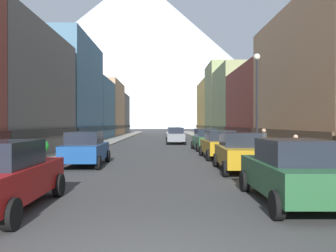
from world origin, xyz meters
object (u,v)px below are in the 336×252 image
car_right_1 (240,152)px  potted_plant_1 (256,144)px  potted_plant_0 (42,147)px  pedestrian_0 (296,153)px  car_left_0 (2,176)px  car_driving_0 (174,134)px  car_driving_1 (176,136)px  car_right_2 (219,144)px  car_right_3 (206,139)px  streetlamp_right (257,91)px  pedestrian_1 (264,144)px  car_right_0 (292,171)px  car_left_1 (85,149)px

car_right_1 → potted_plant_1: car_right_1 is taller
potted_plant_0 → pedestrian_0: 14.24m
car_left_0 → car_driving_0: same height
car_left_0 → car_driving_1: bearing=79.2°
car_right_1 → car_right_2: same height
car_right_3 → car_right_2: bearing=-90.0°
car_right_1 → potted_plant_1: size_ratio=4.47×
streetlamp_right → car_driving_1: bearing=101.5°
car_driving_1 → pedestrian_1: pedestrian_1 is taller
car_right_0 → streetlamp_right: 9.82m
car_right_0 → pedestrian_1: bearing=77.4°
car_right_2 → car_right_3: 6.69m
car_left_0 → car_driving_0: bearing=81.2°
car_right_2 → pedestrian_1: (2.45, -1.33, 0.06)m
car_right_0 → car_right_3: 18.95m
pedestrian_0 → potted_plant_0: bearing=158.5°
pedestrian_1 → streetlamp_right: bearing=-117.4°
car_right_0 → car_right_3: bearing=90.0°
pedestrian_1 → car_left_1: bearing=-166.6°
car_driving_0 → car_right_2: bearing=-84.3°
car_left_1 → car_right_0: (7.60, -8.54, 0.00)m
car_right_3 → potted_plant_1: bearing=-48.1°
car_left_1 → car_driving_1: 19.82m
pedestrian_0 → streetlamp_right: (-0.90, 3.15, 3.12)m
car_driving_1 → potted_plant_1: 13.37m
streetlamp_right → car_left_1: bearing=-175.9°
car_left_0 → pedestrian_1: size_ratio=2.52×
car_driving_0 → pedestrian_1: size_ratio=2.51×
car_right_3 → pedestrian_0: car_right_3 is taller
car_right_1 → car_driving_1: same height
car_left_0 → car_right_3: 21.07m
car_right_3 → potted_plant_1: 4.80m
car_driving_1 → pedestrian_1: (4.65, -16.68, 0.06)m
car_right_0 → pedestrian_1: pedestrian_1 is taller
potted_plant_1 → pedestrian_0: (-0.75, -9.34, 0.14)m
car_driving_1 → car_right_3: bearing=-75.8°
car_right_3 → car_driving_1: bearing=104.2°
car_right_3 → pedestrian_0: 13.14m
car_left_1 → car_driving_0: same height
pedestrian_0 → car_right_2: bearing=111.5°
potted_plant_1 → pedestrian_0: bearing=-94.6°
car_left_1 → streetlamp_right: bearing=4.1°
car_right_0 → pedestrian_0: (2.45, 6.05, -0.04)m
car_left_1 → car_right_1: bearing=-15.9°
car_left_1 → streetlamp_right: streetlamp_right is taller
car_left_1 → car_driving_1: bearing=74.2°
pedestrian_1 → car_right_0: bearing=-102.6°
car_driving_0 → car_right_1: bearing=-85.5°
car_driving_1 → potted_plant_0: 18.47m
car_left_0 → potted_plant_0: car_left_0 is taller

